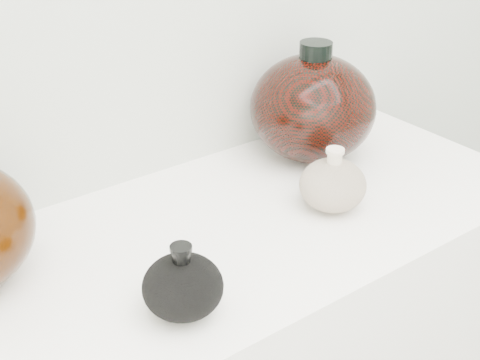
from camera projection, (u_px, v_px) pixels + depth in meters
black_gourd_vase at (183, 286)px, 0.92m from camera, size 0.11×0.11×0.11m
cream_gourd_vase at (333, 185)px, 1.17m from camera, size 0.12×0.12×0.12m
right_round_pot at (313, 107)px, 1.32m from camera, size 0.27×0.27×0.24m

